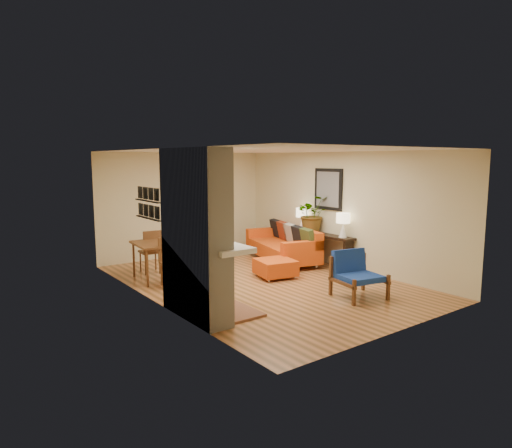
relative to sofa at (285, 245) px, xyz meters
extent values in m
plane|color=#C57F4B|center=(-1.63, -1.22, -0.40)|extent=(6.50, 6.50, 0.00)
plane|color=white|center=(-1.63, -1.22, 2.20)|extent=(6.50, 6.50, 0.00)
plane|color=beige|center=(-1.63, 2.03, 0.90)|extent=(4.50, 0.00, 4.50)
plane|color=beige|center=(-1.63, -4.47, 0.90)|extent=(4.50, 0.00, 4.50)
plane|color=beige|center=(-3.88, -1.22, 0.90)|extent=(0.00, 6.50, 6.50)
plane|color=beige|center=(0.62, -1.22, 0.90)|extent=(0.00, 6.50, 6.50)
cube|color=black|center=(-1.38, 2.00, 0.65)|extent=(0.88, 0.06, 2.10)
cube|color=white|center=(-1.87, 1.99, 0.65)|extent=(0.10, 0.08, 2.18)
cube|color=white|center=(-0.89, 1.99, 0.65)|extent=(0.10, 0.08, 2.18)
cube|color=white|center=(-1.38, 1.99, 1.73)|extent=(1.08, 0.08, 0.10)
cube|color=black|center=(0.59, -0.82, 1.35)|extent=(0.04, 0.85, 0.95)
cube|color=slate|center=(0.56, -0.82, 1.35)|extent=(0.01, 0.70, 0.80)
cube|color=black|center=(-3.84, -0.87, 1.02)|extent=(0.06, 0.95, 0.02)
cube|color=black|center=(-3.84, -0.87, 1.32)|extent=(0.06, 0.95, 0.02)
cube|color=white|center=(-3.67, -2.22, 1.46)|extent=(0.42, 1.50, 1.48)
cube|color=white|center=(-3.67, -2.22, 0.16)|extent=(0.42, 1.50, 1.12)
cube|color=white|center=(-3.42, -2.22, 0.72)|extent=(0.60, 1.68, 0.08)
cube|color=black|center=(-3.46, -2.22, 0.05)|extent=(0.03, 0.72, 0.78)
cube|color=brown|center=(-3.16, -2.22, -0.38)|extent=(0.75, 1.30, 0.04)
cube|color=black|center=(-3.34, -2.22, -0.06)|extent=(0.30, 0.36, 0.48)
cylinder|color=black|center=(-3.34, -2.22, 0.38)|extent=(0.10, 0.10, 0.40)
cube|color=gold|center=(-3.45, -2.22, 1.35)|extent=(0.04, 0.95, 0.95)
cube|color=silver|center=(-3.43, -2.22, 1.35)|extent=(0.01, 0.82, 0.82)
cylinder|color=silver|center=(-0.71, -0.86, -0.34)|extent=(0.05, 0.05, 0.11)
cylinder|color=silver|center=(0.03, -1.05, -0.34)|extent=(0.05, 0.05, 0.11)
cylinder|color=silver|center=(-0.20, 1.10, -0.34)|extent=(0.05, 0.05, 0.11)
cylinder|color=silver|center=(0.54, 0.91, -0.34)|extent=(0.05, 0.05, 0.11)
cube|color=orange|center=(-0.09, 0.02, -0.12)|extent=(1.52, 2.46, 0.33)
cube|color=orange|center=(0.28, -0.07, 0.23)|extent=(0.78, 2.27, 0.38)
cube|color=orange|center=(-0.35, -0.99, 0.15)|extent=(1.00, 0.44, 0.22)
cube|color=orange|center=(0.18, 1.04, 0.15)|extent=(1.00, 0.44, 0.22)
cube|color=#3E4D21|center=(-0.08, -0.88, 0.28)|extent=(0.32, 0.48, 0.45)
cube|color=black|center=(0.03, -0.45, 0.28)|extent=(0.32, 0.48, 0.45)
cube|color=#ADADA7|center=(0.14, -0.03, 0.28)|extent=(0.32, 0.48, 0.45)
cube|color=maroon|center=(0.23, 0.34, 0.28)|extent=(0.32, 0.48, 0.45)
cube|color=black|center=(0.34, 0.76, 0.28)|extent=(0.32, 0.48, 0.45)
cylinder|color=silver|center=(-1.53, -1.31, -0.37)|extent=(0.04, 0.04, 0.06)
cylinder|color=silver|center=(-0.94, -1.43, -0.37)|extent=(0.04, 0.04, 0.06)
cylinder|color=silver|center=(-1.41, -0.73, -0.37)|extent=(0.04, 0.04, 0.06)
cylinder|color=silver|center=(-0.82, -0.85, -0.37)|extent=(0.04, 0.04, 0.06)
cube|color=orange|center=(-1.17, -1.08, -0.18)|extent=(0.86, 0.86, 0.31)
cube|color=brown|center=(-1.23, -2.99, -0.09)|extent=(0.19, 0.76, 0.05)
cube|color=brown|center=(-1.29, -3.32, -0.17)|extent=(0.06, 0.06, 0.45)
cube|color=brown|center=(-1.17, -2.66, -0.04)|extent=(0.06, 0.06, 0.71)
cube|color=brown|center=(-0.51, -3.12, -0.09)|extent=(0.19, 0.76, 0.05)
cube|color=brown|center=(-0.57, -3.45, -0.17)|extent=(0.06, 0.06, 0.45)
cube|color=brown|center=(-0.45, -2.79, -0.04)|extent=(0.06, 0.06, 0.71)
cube|color=#1A3E9D|center=(-0.87, -3.05, -0.03)|extent=(0.78, 0.75, 0.10)
cube|color=#1A3E9D|center=(-0.81, -2.75, 0.22)|extent=(0.69, 0.29, 0.42)
cube|color=brown|center=(-3.28, 0.23, 0.35)|extent=(0.79, 1.06, 0.04)
cylinder|color=brown|center=(-3.60, -0.18, -0.03)|extent=(0.05, 0.05, 0.73)
cylinder|color=brown|center=(-3.04, -0.23, -0.03)|extent=(0.05, 0.05, 0.73)
cylinder|color=brown|center=(-3.53, 0.68, -0.03)|extent=(0.05, 0.05, 0.73)
cylinder|color=brown|center=(-2.96, 0.64, -0.03)|extent=(0.05, 0.05, 0.73)
cube|color=brown|center=(-3.18, -0.44, 0.06)|extent=(0.46, 0.46, 0.04)
cube|color=brown|center=(-3.17, -0.24, 0.31)|extent=(0.43, 0.07, 0.46)
cylinder|color=brown|center=(-3.37, -0.59, -0.17)|extent=(0.03, 0.03, 0.44)
cylinder|color=brown|center=(-3.03, -0.62, -0.17)|extent=(0.03, 0.03, 0.44)
cylinder|color=brown|center=(-3.34, -0.25, -0.17)|extent=(0.03, 0.03, 0.44)
cylinder|color=brown|center=(-3.00, -0.28, -0.17)|extent=(0.03, 0.03, 0.44)
cube|color=brown|center=(-3.08, 0.87, 0.06)|extent=(0.46, 0.46, 0.04)
cube|color=brown|center=(-3.09, 0.67, 0.31)|extent=(0.43, 0.07, 0.46)
cylinder|color=brown|center=(-3.26, 0.71, -0.17)|extent=(0.03, 0.03, 0.44)
cylinder|color=brown|center=(-2.92, 0.68, -0.17)|extent=(0.03, 0.03, 0.44)
cylinder|color=brown|center=(-3.23, 1.05, -0.17)|extent=(0.03, 0.03, 0.44)
cylinder|color=brown|center=(-2.89, 1.03, -0.17)|extent=(0.03, 0.03, 0.44)
cube|color=black|center=(0.44, -0.77, 0.30)|extent=(0.34, 1.85, 0.05)
cube|color=black|center=(0.44, -1.62, -0.06)|extent=(0.30, 0.04, 0.68)
cube|color=black|center=(0.44, 0.08, -0.06)|extent=(0.30, 0.04, 0.68)
cone|color=white|center=(0.44, -1.44, 0.48)|extent=(0.18, 0.18, 0.30)
cylinder|color=white|center=(0.44, -1.44, 0.66)|extent=(0.03, 0.03, 0.06)
cylinder|color=#FFEABF|center=(0.44, -1.44, 0.76)|extent=(0.30, 0.30, 0.22)
cone|color=white|center=(0.44, -0.11, 0.48)|extent=(0.18, 0.18, 0.30)
cylinder|color=white|center=(0.44, -0.11, 0.66)|extent=(0.03, 0.03, 0.06)
cylinder|color=#FFEABF|center=(0.44, -0.11, 0.76)|extent=(0.30, 0.30, 0.22)
imported|color=#1E5919|center=(0.43, -0.48, 0.76)|extent=(0.95, 0.88, 0.87)
camera|label=1|loc=(-6.99, -8.26, 2.03)|focal=32.00mm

